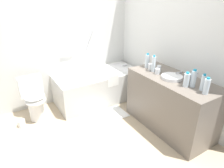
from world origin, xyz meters
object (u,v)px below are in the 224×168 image
(water_bottle_5, at_px, (193,79))
(drinking_glass_2, at_px, (150,67))
(water_bottle_2, at_px, (154,64))
(water_bottle_4, at_px, (147,61))
(sink_basin, at_px, (172,77))
(bath_mat, at_px, (107,116))
(drinking_glass_0, at_px, (159,69))
(water_bottle_3, at_px, (207,86))
(toilet_paper_roll, at_px, (22,123))
(drinking_glass_1, at_px, (157,71))
(water_bottle_0, at_px, (187,80))
(bathtub, at_px, (98,85))
(water_bottle_1, at_px, (203,83))
(drinking_glass_3, at_px, (186,80))
(sink_faucet, at_px, (180,74))
(toilet, at_px, (34,99))

(water_bottle_5, relative_size, drinking_glass_2, 2.27)
(water_bottle_2, distance_m, water_bottle_4, 0.19)
(sink_basin, xyz_separation_m, bath_mat, (-0.65, 0.72, -0.84))
(drinking_glass_0, bearing_deg, water_bottle_3, -92.07)
(water_bottle_4, xyz_separation_m, bath_mat, (-0.65, 0.19, -0.93))
(water_bottle_3, height_order, toilet_paper_roll, water_bottle_3)
(water_bottle_3, relative_size, drinking_glass_1, 2.54)
(water_bottle_0, relative_size, water_bottle_5, 0.84)
(drinking_glass_2, bearing_deg, bathtub, 116.31)
(toilet_paper_roll, bearing_deg, drinking_glass_1, -26.85)
(water_bottle_1, relative_size, water_bottle_5, 0.92)
(drinking_glass_2, bearing_deg, drinking_glass_0, -66.48)
(water_bottle_4, distance_m, water_bottle_5, 0.85)
(water_bottle_0, bearing_deg, drinking_glass_2, 89.27)
(water_bottle_0, xyz_separation_m, water_bottle_1, (0.08, -0.18, 0.01))
(drinking_glass_3, bearing_deg, bathtub, 108.18)
(bathtub, height_order, toilet_paper_roll, bathtub)
(sink_faucet, xyz_separation_m, toilet_paper_roll, (-2.09, 1.18, -0.80))
(bathtub, height_order, water_bottle_1, bathtub)
(toilet, bearing_deg, toilet_paper_roll, -64.11)
(bathtub, distance_m, bath_mat, 0.69)
(drinking_glass_3, height_order, bath_mat, drinking_glass_3)
(bathtub, relative_size, water_bottle_2, 6.15)
(drinking_glass_1, bearing_deg, sink_basin, -76.95)
(drinking_glass_1, bearing_deg, sink_faucet, -45.94)
(water_bottle_3, bearing_deg, sink_faucet, 71.19)
(drinking_glass_0, bearing_deg, water_bottle_0, -96.62)
(sink_basin, bearing_deg, drinking_glass_0, 86.05)
(water_bottle_4, height_order, water_bottle_5, water_bottle_5)
(sink_basin, xyz_separation_m, water_bottle_1, (0.04, -0.45, 0.08))
(drinking_glass_1, bearing_deg, drinking_glass_3, -80.59)
(drinking_glass_0, distance_m, drinking_glass_3, 0.51)
(water_bottle_2, relative_size, water_bottle_4, 1.10)
(sink_faucet, xyz_separation_m, water_bottle_1, (-0.13, -0.45, 0.07))
(sink_basin, height_order, drinking_glass_2, drinking_glass_2)
(sink_faucet, height_order, drinking_glass_0, drinking_glass_0)
(water_bottle_1, relative_size, drinking_glass_0, 2.15)
(sink_basin, bearing_deg, water_bottle_0, -99.37)
(bath_mat, relative_size, toilet_paper_roll, 5.81)
(bathtub, relative_size, water_bottle_0, 7.97)
(water_bottle_2, distance_m, bath_mat, 1.18)
(drinking_glass_2, height_order, drinking_glass_3, drinking_glass_2)
(water_bottle_0, distance_m, water_bottle_2, 0.62)
(bathtub, distance_m, drinking_glass_0, 1.29)
(sink_faucet, xyz_separation_m, bath_mat, (-0.82, 0.72, -0.85))
(water_bottle_0, relative_size, drinking_glass_3, 2.02)
(sink_faucet, xyz_separation_m, water_bottle_2, (-0.21, 0.34, 0.09))
(water_bottle_5, height_order, drinking_glass_1, water_bottle_5)
(bathtub, relative_size, drinking_glass_3, 16.06)
(water_bottle_3, bearing_deg, toilet, 131.68)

